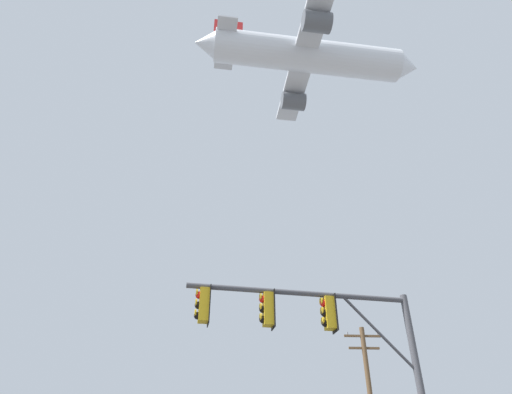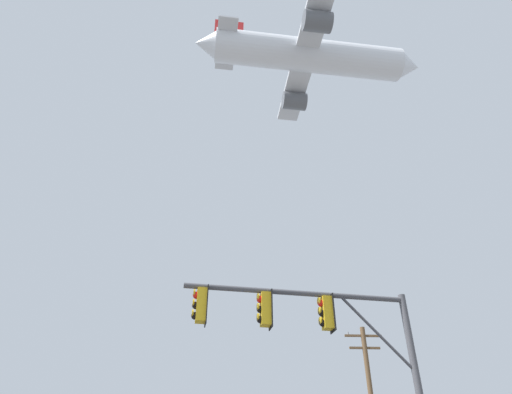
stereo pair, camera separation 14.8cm
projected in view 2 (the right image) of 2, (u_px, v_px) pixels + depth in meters
signal_pole_near at (323, 337)px, 11.91m from camera, size 6.39×1.15×6.08m
airplane at (309, 56)px, 55.33m from camera, size 28.84×22.28×7.86m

